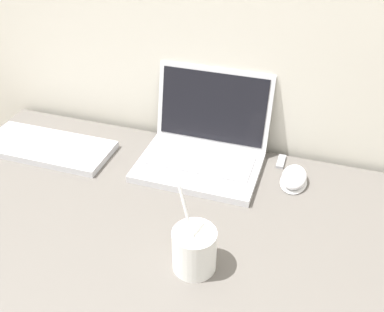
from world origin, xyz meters
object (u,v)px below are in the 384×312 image
at_px(drink_cup, 194,249).
at_px(computer_mouse, 294,178).
at_px(usb_stick, 281,162).
at_px(laptop, 204,144).
at_px(external_keyboard, 48,147).

bearing_deg(drink_cup, computer_mouse, 65.36).
bearing_deg(usb_stick, computer_mouse, -60.92).
bearing_deg(usb_stick, laptop, -165.61).
bearing_deg(laptop, external_keyboard, -168.00).
relative_size(drink_cup, computer_mouse, 1.95).
xyz_separation_m(laptop, computer_mouse, (0.25, -0.03, -0.03)).
xyz_separation_m(external_keyboard, usb_stick, (0.65, 0.15, -0.01)).
xyz_separation_m(laptop, drink_cup, (0.09, -0.38, -0.00)).
height_order(laptop, external_keyboard, laptop).
height_order(computer_mouse, usb_stick, computer_mouse).
distance_m(external_keyboard, usb_stick, 0.67).
bearing_deg(drink_cup, external_keyboard, 152.19).
distance_m(drink_cup, external_keyboard, 0.61).
xyz_separation_m(computer_mouse, usb_stick, (-0.05, 0.08, -0.01)).
height_order(external_keyboard, usb_stick, external_keyboard).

